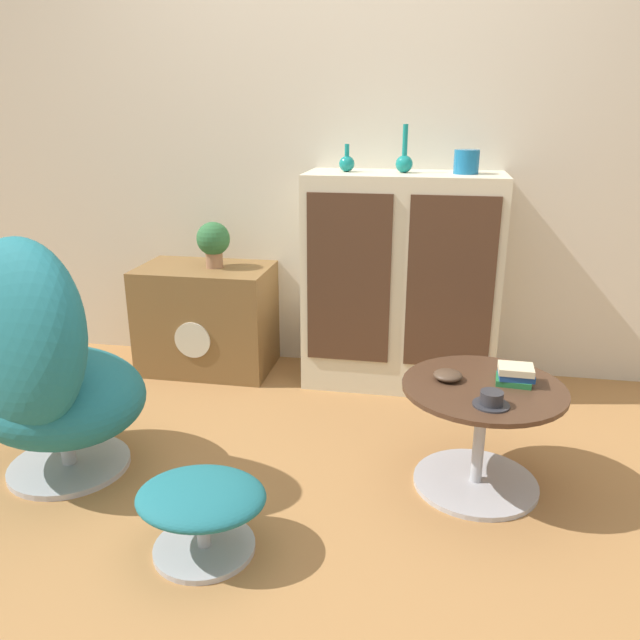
# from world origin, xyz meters

# --- Properties ---
(ground_plane) EXTENTS (12.00, 12.00, 0.00)m
(ground_plane) POSITION_xyz_m (0.00, 0.00, 0.00)
(ground_plane) COLOR #A87542
(wall_back) EXTENTS (6.40, 0.06, 2.60)m
(wall_back) POSITION_xyz_m (0.00, 1.40, 1.30)
(wall_back) COLOR beige
(wall_back) RESTS_ON ground_plane
(sideboard) EXTENTS (0.97, 0.43, 1.09)m
(sideboard) POSITION_xyz_m (0.33, 1.16, 0.55)
(sideboard) COLOR beige
(sideboard) RESTS_ON ground_plane
(tv_console) EXTENTS (0.71, 0.46, 0.58)m
(tv_console) POSITION_xyz_m (-0.72, 1.15, 0.29)
(tv_console) COLOR brown
(tv_console) RESTS_ON ground_plane
(egg_chair) EXTENTS (0.93, 0.90, 0.99)m
(egg_chair) POSITION_xyz_m (-0.95, -0.02, 0.46)
(egg_chair) COLOR #B7B7BC
(egg_chair) RESTS_ON ground_plane
(ottoman) EXTENTS (0.42, 0.36, 0.25)m
(ottoman) POSITION_xyz_m (-0.20, -0.34, 0.18)
(ottoman) COLOR #B7B7BC
(ottoman) RESTS_ON ground_plane
(coffee_table) EXTENTS (0.60, 0.60, 0.42)m
(coffee_table) POSITION_xyz_m (0.70, 0.21, 0.24)
(coffee_table) COLOR #B7B7BC
(coffee_table) RESTS_ON ground_plane
(vase_leftmost) EXTENTS (0.08, 0.08, 0.13)m
(vase_leftmost) POSITION_xyz_m (0.04, 1.16, 1.14)
(vase_leftmost) COLOR #147A75
(vase_leftmost) RESTS_ON sideboard
(vase_inner_left) EXTENTS (0.08, 0.08, 0.23)m
(vase_inner_left) POSITION_xyz_m (0.32, 1.16, 1.15)
(vase_inner_left) COLOR #147A75
(vase_inner_left) RESTS_ON sideboard
(vase_inner_right) EXTENTS (0.12, 0.12, 0.11)m
(vase_inner_right) POSITION_xyz_m (0.62, 1.16, 1.15)
(vase_inner_right) COLOR #196699
(vase_inner_right) RESTS_ON sideboard
(potted_plant) EXTENTS (0.18, 0.18, 0.24)m
(potted_plant) POSITION_xyz_m (-0.66, 1.15, 0.73)
(potted_plant) COLOR #996B4C
(potted_plant) RESTS_ON tv_console
(teacup) EXTENTS (0.13, 0.13, 0.05)m
(teacup) POSITION_xyz_m (0.71, 0.05, 0.44)
(teacup) COLOR #2D2D33
(teacup) RESTS_ON coffee_table
(book_stack) EXTENTS (0.14, 0.11, 0.07)m
(book_stack) POSITION_xyz_m (0.81, 0.26, 0.46)
(book_stack) COLOR #237038
(book_stack) RESTS_ON coffee_table
(bowl) EXTENTS (0.11, 0.11, 0.04)m
(bowl) POSITION_xyz_m (0.57, 0.24, 0.44)
(bowl) COLOR #4C3828
(bowl) RESTS_ON coffee_table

